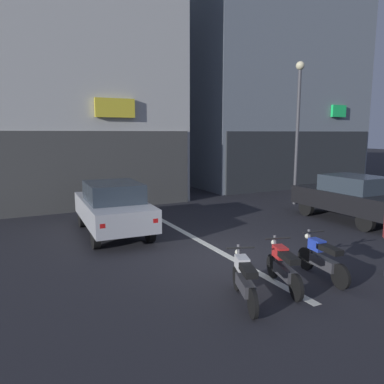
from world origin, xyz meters
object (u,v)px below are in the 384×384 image
at_px(car_silver_crossing_near, 113,206).
at_px(street_lamp, 298,118).
at_px(car_black_parked_kerbside, 351,196).
at_px(motorcycle_red_row_left_mid, 284,266).
at_px(motorcycle_blue_row_centre, 322,258).
at_px(motorcycle_white_row_leftmost, 244,279).

height_order(car_silver_crossing_near, street_lamp, street_lamp).
relative_size(car_black_parked_kerbside, motorcycle_red_row_left_mid, 2.53).
bearing_deg(car_black_parked_kerbside, motorcycle_red_row_left_mid, -149.95).
distance_m(street_lamp, motorcycle_blue_row_centre, 9.26).
height_order(car_silver_crossing_near, car_black_parked_kerbside, same).
xyz_separation_m(car_silver_crossing_near, street_lamp, (8.45, 1.24, 2.87)).
relative_size(street_lamp, motorcycle_white_row_leftmost, 3.83).
height_order(car_silver_crossing_near, motorcycle_blue_row_centre, car_silver_crossing_near).
relative_size(car_black_parked_kerbside, motorcycle_blue_row_centre, 2.47).
xyz_separation_m(car_silver_crossing_near, motorcycle_white_row_leftmost, (0.91, -5.75, -0.43)).
height_order(motorcycle_white_row_leftmost, motorcycle_blue_row_centre, same).
distance_m(motorcycle_white_row_leftmost, motorcycle_red_row_left_mid, 1.10).
relative_size(car_silver_crossing_near, motorcycle_red_row_left_mid, 2.58).
distance_m(street_lamp, motorcycle_white_row_leftmost, 10.80).
distance_m(motorcycle_red_row_left_mid, motorcycle_blue_row_centre, 1.09).
distance_m(car_black_parked_kerbside, motorcycle_blue_row_centre, 6.06).
relative_size(street_lamp, motorcycle_blue_row_centre, 3.66).
bearing_deg(motorcycle_white_row_leftmost, car_silver_crossing_near, 98.99).
distance_m(car_silver_crossing_near, motorcycle_red_row_left_mid, 5.93).
bearing_deg(street_lamp, car_silver_crossing_near, -171.65).
relative_size(car_silver_crossing_near, car_black_parked_kerbside, 1.02).
distance_m(motorcycle_white_row_leftmost, motorcycle_blue_row_centre, 2.18).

